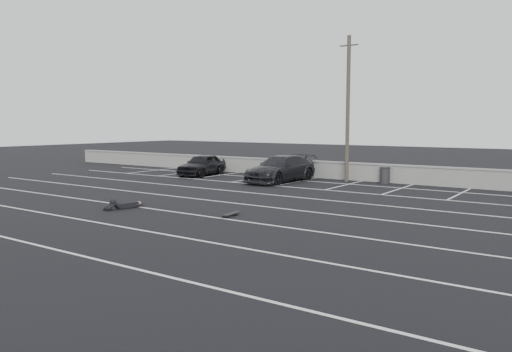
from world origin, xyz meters
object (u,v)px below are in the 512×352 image
Objects in this scene: skateboard at (230,214)px; person at (129,202)px; trash_bin at (385,175)px; car_left at (202,165)px; utility_pole at (348,108)px; car_right at (281,169)px.

person is at bearing -172.51° from skateboard.
trash_bin is 13.15m from skateboard.
car_left is at bearing 132.46° from skateboard.
utility_pole reaches higher than car_left.
car_right reaches higher than trash_bin.
trash_bin is 1.07× the size of skateboard.
skateboard is at bearing 17.13° from person.
car_left is at bearing 124.78° from person.
car_left is 4.47× the size of trash_bin.
car_right is 5.94m from trash_bin.
utility_pole is at bearing 4.35° from car_left.
person is (-5.49, -13.89, -0.26)m from trash_bin.
car_right is 11.13m from person.
car_left is 0.79× the size of car_right.
skateboard is at bearing -84.57° from utility_pole.
car_left is 12.64m from person.
person is (-3.32, -13.49, -4.03)m from utility_pole.
utility_pole reaches higher than person.
car_right reaches higher than skateboard.
utility_pole is 9.08× the size of trash_bin.
person is 4.59m from skateboard.
trash_bin is 14.94m from person.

